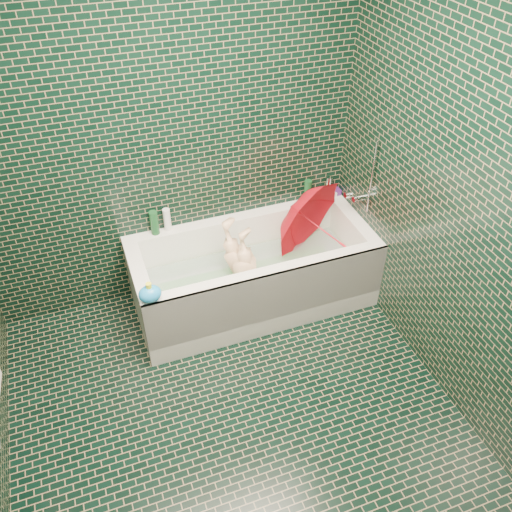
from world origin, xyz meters
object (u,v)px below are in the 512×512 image
object	(u,v)px
child	(245,274)
rubber_duck	(313,198)
umbrella	(319,228)
bath_toy	(150,294)
bathtub	(254,280)

from	to	relation	value
child	rubber_duck	world-z (taller)	rubber_duck
umbrella	bath_toy	xyz separation A→B (m)	(-1.28, -0.31, 0.05)
bathtub	rubber_duck	bearing A→B (deg)	28.26
child	umbrella	distance (m)	0.62
child	umbrella	xyz separation A→B (m)	(0.57, 0.02, 0.25)
bathtub	bath_toy	xyz separation A→B (m)	(-0.78, -0.32, 0.40)
umbrella	child	bearing A→B (deg)	158.02
bathtub	umbrella	xyz separation A→B (m)	(0.50, -0.00, 0.35)
bathtub	rubber_duck	distance (m)	0.78
rubber_duck	umbrella	bearing A→B (deg)	-119.94
umbrella	rubber_duck	xyz separation A→B (m)	(0.10, 0.33, 0.03)
bathtub	bath_toy	world-z (taller)	bath_toy
child	umbrella	world-z (taller)	umbrella
rubber_duck	bath_toy	bearing A→B (deg)	-167.51
rubber_duck	bathtub	bearing A→B (deg)	-164.18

